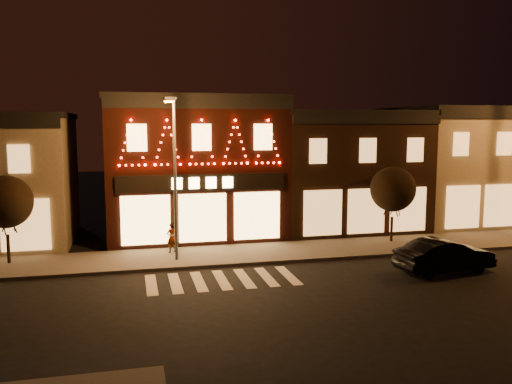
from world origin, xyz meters
name	(u,v)px	position (x,y,z in m)	size (l,w,h in m)	color
ground	(241,312)	(0.00, 0.00, 0.00)	(120.00, 120.00, 0.00)	black
sidewalk_far	(247,254)	(2.00, 8.00, 0.07)	(44.00, 4.00, 0.15)	#47423D
building_pulp	(193,166)	(0.00, 13.98, 4.16)	(10.20, 8.34, 8.30)	black
building_right_a	(340,170)	(9.50, 13.99, 3.76)	(9.20, 8.28, 7.50)	black
building_right_b	(463,165)	(18.50, 13.99, 3.91)	(9.20, 8.28, 7.80)	#776B55
streetlamp_mid	(174,166)	(-1.69, 7.17, 4.72)	(0.66, 1.78, 7.78)	#59595E
tree_left	(6,202)	(-9.44, 8.65, 3.07)	(2.50, 2.50, 4.18)	black
tree_right	(393,189)	(10.48, 8.70, 3.09)	(2.52, 2.52, 4.21)	black
dark_sedan	(445,255)	(10.10, 2.93, 0.76)	(1.60, 4.60, 1.51)	black
pedestrian	(172,238)	(-1.74, 8.93, 0.92)	(0.56, 0.37, 1.53)	gray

